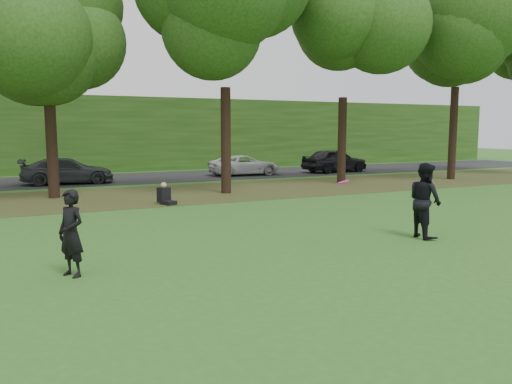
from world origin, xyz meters
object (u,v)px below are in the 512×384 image
Objects in this scene: frisbee at (343,182)px; seated_person at (165,196)px; player_left at (71,233)px; player_right at (425,200)px.

frisbee reaches higher than seated_person.
frisbee is at bearing 51.98° from player_left.
player_right reaches higher than frisbee.
player_left reaches higher than seated_person.
player_right is 2.35× the size of seated_person.
player_right is 5.32× the size of frisbee.
frisbee is (5.87, -0.51, 0.77)m from player_left.
player_right is (8.63, -0.26, 0.14)m from player_left.
frisbee is at bearing 103.06° from player_right.
frisbee is (-2.75, -0.25, 0.63)m from player_right.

